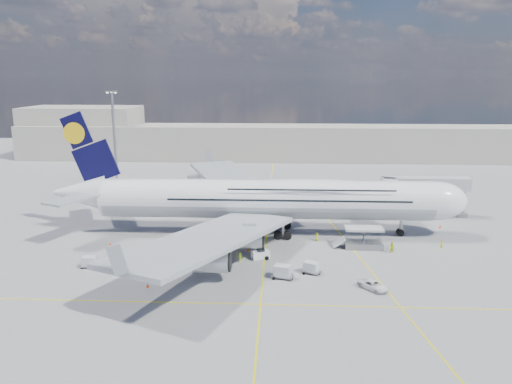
{
  "coord_description": "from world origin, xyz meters",
  "views": [
    {
      "loc": [
        2.3,
        -80.31,
        29.43
      ],
      "look_at": [
        -1.95,
        8.0,
        8.56
      ],
      "focal_mm": 35.0,
      "sensor_mm": 36.0,
      "label": 1
    }
  ],
  "objects_px": {
    "dolly_nose_far": "(311,267)",
    "crew_loader": "(392,248)",
    "dolly_row_a": "(138,266)",
    "cone_wing_right_inner": "(248,249)",
    "light_mast": "(115,140)",
    "crew_van": "(317,237)",
    "cargo_loader": "(362,241)",
    "service_van": "(373,285)",
    "dolly_row_c": "(171,250)",
    "cone_wing_left_outer": "(207,193)",
    "catering_truck_inner": "(232,199)",
    "crew_wing": "(139,264)",
    "crew_tug": "(240,258)",
    "crew_nose": "(442,245)",
    "cone_nose": "(440,227)",
    "cone_wing_right_outer": "(147,285)",
    "dolly_back": "(89,262)",
    "dolly_row_b": "(156,263)",
    "dolly_nose_near": "(282,271)",
    "jet_bridge": "(413,187)",
    "cone_tail": "(111,244)",
    "cone_wing_left_inner": "(229,205)",
    "baggage_tug": "(261,254)",
    "catering_truck_outer": "(201,184)"
  },
  "relations": [
    {
      "from": "crew_nose",
      "to": "crew_tug",
      "type": "height_order",
      "value": "crew_tug"
    },
    {
      "from": "dolly_back",
      "to": "cone_tail",
      "type": "xyz_separation_m",
      "value": [
        -0.26,
        10.61,
        -0.71
      ]
    },
    {
      "from": "baggage_tug",
      "to": "dolly_nose_far",
      "type": "bearing_deg",
      "value": -59.19
    },
    {
      "from": "catering_truck_inner",
      "to": "crew_wing",
      "type": "bearing_deg",
      "value": -115.79
    },
    {
      "from": "cone_nose",
      "to": "cone_wing_right_outer",
      "type": "height_order",
      "value": "cone_nose"
    },
    {
      "from": "catering_truck_inner",
      "to": "crew_loader",
      "type": "relative_size",
      "value": 3.23
    },
    {
      "from": "cone_nose",
      "to": "cone_wing_left_inner",
      "type": "height_order",
      "value": "cone_nose"
    },
    {
      "from": "dolly_back",
      "to": "catering_truck_inner",
      "type": "relative_size",
      "value": 0.45
    },
    {
      "from": "cargo_loader",
      "to": "dolly_nose_near",
      "type": "relative_size",
      "value": 2.4
    },
    {
      "from": "dolly_row_a",
      "to": "service_van",
      "type": "height_order",
      "value": "service_van"
    },
    {
      "from": "crew_loader",
      "to": "crew_tug",
      "type": "relative_size",
      "value": 1.18
    },
    {
      "from": "dolly_row_c",
      "to": "cone_wing_left_outer",
      "type": "xyz_separation_m",
      "value": [
        -0.42,
        44.08,
        -0.75
      ]
    },
    {
      "from": "dolly_row_a",
      "to": "cone_wing_right_inner",
      "type": "relative_size",
      "value": 5.28
    },
    {
      "from": "cone_wing_right_inner",
      "to": "crew_wing",
      "type": "bearing_deg",
      "value": -151.1
    },
    {
      "from": "dolly_row_a",
      "to": "crew_tug",
      "type": "xyz_separation_m",
      "value": [
        15.62,
        3.26,
        0.47
      ]
    },
    {
      "from": "dolly_row_b",
      "to": "crew_nose",
      "type": "bearing_deg",
      "value": 23.98
    },
    {
      "from": "dolly_nose_far",
      "to": "crew_loader",
      "type": "bearing_deg",
      "value": 60.24
    },
    {
      "from": "crew_tug",
      "to": "cargo_loader",
      "type": "bearing_deg",
      "value": 0.86
    },
    {
      "from": "dolly_row_c",
      "to": "crew_loader",
      "type": "relative_size",
      "value": 1.65
    },
    {
      "from": "dolly_row_b",
      "to": "dolly_nose_far",
      "type": "relative_size",
      "value": 1.16
    },
    {
      "from": "dolly_row_a",
      "to": "catering_truck_inner",
      "type": "relative_size",
      "value": 0.53
    },
    {
      "from": "crew_van",
      "to": "cargo_loader",
      "type": "bearing_deg",
      "value": -121.64
    },
    {
      "from": "cone_nose",
      "to": "cone_tail",
      "type": "relative_size",
      "value": 1.23
    },
    {
      "from": "dolly_row_b",
      "to": "crew_tug",
      "type": "relative_size",
      "value": 2.23
    },
    {
      "from": "crew_nose",
      "to": "cone_wing_left_inner",
      "type": "distance_m",
      "value": 48.13
    },
    {
      "from": "dolly_row_a",
      "to": "cone_nose",
      "type": "bearing_deg",
      "value": 25.88
    },
    {
      "from": "dolly_nose_near",
      "to": "cone_wing_left_inner",
      "type": "xyz_separation_m",
      "value": [
        -12.09,
        41.27,
        -0.83
      ]
    },
    {
      "from": "jet_bridge",
      "to": "crew_nose",
      "type": "height_order",
      "value": "jet_bridge"
    },
    {
      "from": "dolly_row_b",
      "to": "crew_wing",
      "type": "relative_size",
      "value": 2.14
    },
    {
      "from": "crew_loader",
      "to": "cone_tail",
      "type": "xyz_separation_m",
      "value": [
        -48.85,
        1.93,
        -0.74
      ]
    },
    {
      "from": "cone_wing_right_inner",
      "to": "cone_nose",
      "type": "bearing_deg",
      "value": 22.04
    },
    {
      "from": "light_mast",
      "to": "dolly_nose_far",
      "type": "distance_m",
      "value": 72.91
    },
    {
      "from": "dolly_back",
      "to": "crew_loader",
      "type": "xyz_separation_m",
      "value": [
        48.59,
        8.68,
        0.03
      ]
    },
    {
      "from": "dolly_nose_far",
      "to": "service_van",
      "type": "relative_size",
      "value": 0.71
    },
    {
      "from": "service_van",
      "to": "crew_nose",
      "type": "relative_size",
      "value": 2.77
    },
    {
      "from": "dolly_nose_near",
      "to": "crew_nose",
      "type": "bearing_deg",
      "value": 43.63
    },
    {
      "from": "dolly_back",
      "to": "crew_nose",
      "type": "bearing_deg",
      "value": 9.06
    },
    {
      "from": "light_mast",
      "to": "crew_loader",
      "type": "bearing_deg",
      "value": -36.11
    },
    {
      "from": "light_mast",
      "to": "cone_wing_right_outer",
      "type": "bearing_deg",
      "value": -68.53
    },
    {
      "from": "crew_loader",
      "to": "dolly_row_c",
      "type": "bearing_deg",
      "value": -135.08
    },
    {
      "from": "jet_bridge",
      "to": "catering_truck_inner",
      "type": "xyz_separation_m",
      "value": [
        -38.19,
        8.65,
        -5.12
      ]
    },
    {
      "from": "cargo_loader",
      "to": "dolly_nose_far",
      "type": "xyz_separation_m",
      "value": [
        -9.58,
        -12.07,
        -0.28
      ]
    },
    {
      "from": "cone_wing_left_inner",
      "to": "dolly_nose_near",
      "type": "bearing_deg",
      "value": -73.67
    },
    {
      "from": "service_van",
      "to": "cone_wing_left_inner",
      "type": "relative_size",
      "value": 8.34
    },
    {
      "from": "catering_truck_inner",
      "to": "cone_wing_right_inner",
      "type": "distance_m",
      "value": 29.98
    },
    {
      "from": "cone_nose",
      "to": "crew_tug",
      "type": "bearing_deg",
      "value": -151.82
    },
    {
      "from": "crew_loader",
      "to": "cone_wing_left_outer",
      "type": "bearing_deg",
      "value": 172.88
    },
    {
      "from": "catering_truck_outer",
      "to": "cone_wing_right_outer",
      "type": "height_order",
      "value": "catering_truck_outer"
    },
    {
      "from": "dolly_back",
      "to": "cone_wing_right_outer",
      "type": "distance_m",
      "value": 12.96
    },
    {
      "from": "dolly_back",
      "to": "crew_wing",
      "type": "xyz_separation_m",
      "value": [
        7.99,
        -0.41,
        -0.09
      ]
    }
  ]
}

